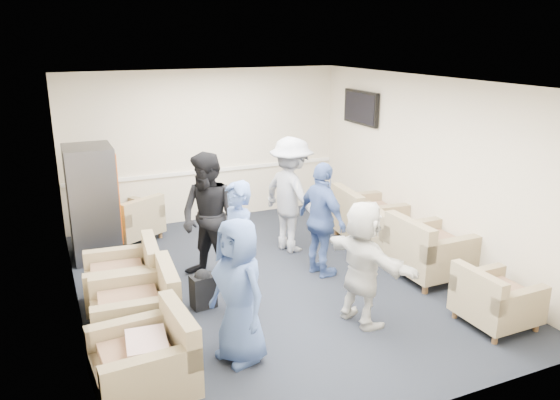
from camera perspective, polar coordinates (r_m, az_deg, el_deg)
name	(u,v)px	position (r m, az deg, el deg)	size (l,w,h in m)	color
floor	(273,282)	(7.59, -0.72, -8.53)	(6.00, 6.00, 0.00)	black
ceiling	(272,82)	(6.87, -0.80, 12.25)	(6.00, 6.00, 0.00)	silver
back_wall	(206,146)	(9.87, -7.69, 5.59)	(5.00, 0.02, 2.70)	beige
front_wall	(417,276)	(4.67, 14.09, -7.74)	(5.00, 0.02, 2.70)	beige
left_wall	(69,211)	(6.58, -21.18, -1.12)	(0.02, 6.00, 2.70)	beige
right_wall	(428,169)	(8.39, 15.16, 3.15)	(0.02, 6.00, 2.70)	beige
chair_rail	(208,171)	(9.95, -7.56, 3.03)	(4.98, 0.04, 0.06)	white
tv	(361,108)	(9.67, 8.45, 9.51)	(0.10, 1.00, 0.58)	black
armchair_left_near	(149,362)	(5.40, -13.48, -16.18)	(0.93, 0.93, 0.70)	#887758
armchair_left_mid	(141,311)	(6.27, -14.35, -11.17)	(0.97, 0.97, 0.72)	#887758
armchair_left_far	(128,280)	(7.07, -15.64, -8.05)	(0.96, 0.96, 0.70)	#887758
armchair_right_near	(493,301)	(6.86, 21.40, -9.81)	(0.79, 0.79, 0.62)	#887758
armchair_right_midnear	(427,252)	(7.82, 15.14, -5.31)	(0.96, 0.96, 0.76)	#887758
armchair_right_midfar	(393,235)	(8.50, 11.68, -3.61)	(0.95, 0.95, 0.66)	#887758
armchair_right_far	(365,219)	(9.02, 8.87, -1.93)	(1.04, 1.04, 0.76)	#887758
armchair_corner	(133,222)	(9.27, -15.11, -2.18)	(1.09, 1.09, 0.64)	#887758
vending_machine	(93,203)	(8.60, -18.96, -0.25)	(0.70, 0.81, 1.71)	#4E4F56
backpack	(203,288)	(6.89, -8.05, -9.06)	(0.32, 0.25, 0.50)	black
pillow	(147,346)	(5.30, -13.74, -14.55)	(0.48, 0.36, 0.14)	beige
person_front_left	(239,291)	(5.61, -4.33, -9.47)	(0.75, 0.49, 1.54)	#405B9B
person_mid_left	(237,251)	(6.42, -4.47, -5.29)	(0.61, 0.40, 1.67)	#405B9B
person_back_left	(209,218)	(7.39, -7.41, -1.92)	(0.87, 0.68, 1.78)	black
person_back_right	(291,195)	(8.38, 1.18, 0.52)	(1.16, 0.67, 1.79)	silver
person_mid_right	(322,220)	(7.53, 4.42, -2.11)	(0.95, 0.40, 1.62)	#405B9B
person_front_right	(363,263)	(6.36, 8.65, -6.54)	(1.39, 0.44, 1.49)	silver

